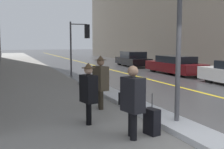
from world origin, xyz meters
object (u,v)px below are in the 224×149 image
(pedestrian_in_fedora, at_px, (89,91))
(rolling_suitcase, at_px, (152,122))
(parked_car_maroon, at_px, (175,65))
(fire_hydrant, at_px, (103,84))
(parked_car_black, at_px, (133,59))
(traffic_light_near, at_px, (81,37))
(pedestrian_trailing, at_px, (132,99))
(pedestrian_nearside, at_px, (101,80))

(pedestrian_in_fedora, height_order, rolling_suitcase, pedestrian_in_fedora)
(parked_car_maroon, height_order, fire_hydrant, parked_car_maroon)
(parked_car_maroon, xyz_separation_m, fire_hydrant, (-6.78, -4.97, -0.23))
(pedestrian_in_fedora, bearing_deg, rolling_suitcase, 26.48)
(rolling_suitcase, bearing_deg, parked_car_maroon, 131.72)
(parked_car_maroon, distance_m, parked_car_black, 6.62)
(traffic_light_near, bearing_deg, pedestrian_trailing, -101.88)
(pedestrian_in_fedora, bearing_deg, fire_hydrant, 143.69)
(pedestrian_nearside, distance_m, parked_car_maroon, 10.92)
(pedestrian_trailing, relative_size, parked_car_black, 0.33)
(pedestrian_trailing, relative_size, pedestrian_in_fedora, 1.01)
(pedestrian_trailing, relative_size, pedestrian_nearside, 0.94)
(pedestrian_trailing, xyz_separation_m, parked_car_maroon, (8.03, 10.47, -0.30))
(parked_car_black, bearing_deg, pedestrian_in_fedora, 155.39)
(rolling_suitcase, bearing_deg, pedestrian_nearside, 173.01)
(pedestrian_trailing, distance_m, parked_car_black, 18.90)
(pedestrian_in_fedora, height_order, fire_hydrant, pedestrian_in_fedora)
(traffic_light_near, height_order, pedestrian_trailing, traffic_light_near)
(pedestrian_in_fedora, relative_size, parked_car_black, 0.33)
(parked_car_maroon, bearing_deg, parked_car_black, -0.81)
(pedestrian_trailing, height_order, fire_hydrant, pedestrian_trailing)
(pedestrian_trailing, relative_size, fire_hydrant, 2.26)
(rolling_suitcase, bearing_deg, traffic_light_near, 159.81)
(pedestrian_in_fedora, height_order, pedestrian_nearside, pedestrian_nearside)
(parked_car_maroon, bearing_deg, pedestrian_trailing, 141.95)
(parked_car_maroon, distance_m, fire_hydrant, 8.41)
(traffic_light_near, distance_m, parked_car_black, 7.68)
(traffic_light_near, bearing_deg, rolling_suitcase, -99.63)
(traffic_light_near, xyz_separation_m, parked_car_black, (5.86, 4.61, -1.84))
(pedestrian_in_fedora, distance_m, fire_hydrant, 4.53)
(fire_hydrant, bearing_deg, pedestrian_in_fedora, -113.83)
(parked_car_black, height_order, rolling_suitcase, parked_car_black)
(pedestrian_trailing, distance_m, rolling_suitcase, 0.77)
(pedestrian_trailing, bearing_deg, parked_car_black, 142.29)
(fire_hydrant, bearing_deg, traffic_light_near, 82.33)
(parked_car_maroon, xyz_separation_m, rolling_suitcase, (-7.52, -10.43, -0.27))
(pedestrian_trailing, distance_m, fire_hydrant, 5.66)
(traffic_light_near, distance_m, pedestrian_nearside, 9.97)
(pedestrian_nearside, relative_size, parked_car_black, 0.35)
(traffic_light_near, bearing_deg, fire_hydrant, -99.60)
(pedestrian_in_fedora, distance_m, pedestrian_nearside, 1.66)
(traffic_light_near, distance_m, parked_car_maroon, 6.45)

